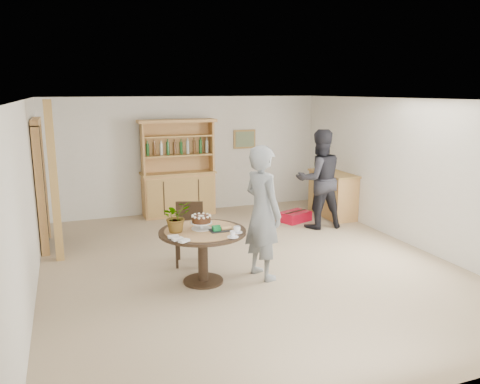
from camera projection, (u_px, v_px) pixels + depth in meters
name	position (u px, v px, depth m)	size (l,w,h in m)	color
ground	(247.00, 264.00, 7.24)	(7.00, 7.00, 0.00)	tan
room_shell	(247.00, 152.00, 6.87)	(6.04, 7.04, 2.52)	white
doorway	(40.00, 183.00, 7.82)	(0.13, 1.10, 2.18)	black
pine_post	(54.00, 182.00, 7.14)	(0.12, 0.12, 2.50)	#B2884B
hutch	(178.00, 183.00, 9.95)	(1.62, 0.54, 2.04)	tan
sideboard	(333.00, 194.00, 9.91)	(0.54, 1.26, 0.94)	tan
dining_table	(203.00, 241.00, 6.43)	(1.20, 1.20, 0.76)	black
dining_chair	(189.00, 229.00, 7.21)	(0.53, 0.53, 0.95)	black
birthday_cake	(201.00, 220.00, 6.41)	(0.30, 0.30, 0.20)	white
flower_vase	(176.00, 217.00, 6.28)	(0.38, 0.33, 0.42)	#3F7233
gift_tray	(220.00, 229.00, 6.35)	(0.30, 0.20, 0.08)	black
coffee_cup_a	(237.00, 230.00, 6.27)	(0.15, 0.15, 0.09)	white
coffee_cup_b	(233.00, 235.00, 6.07)	(0.15, 0.15, 0.08)	white
napkins	(178.00, 239.00, 5.96)	(0.24, 0.33, 0.03)	white
teen_boy	(263.00, 213.00, 6.55)	(0.69, 0.46, 1.90)	slate
adult_person	(319.00, 179.00, 8.98)	(0.93, 0.72, 1.91)	black
red_suitcase	(295.00, 216.00, 9.57)	(0.70, 0.58, 0.21)	red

